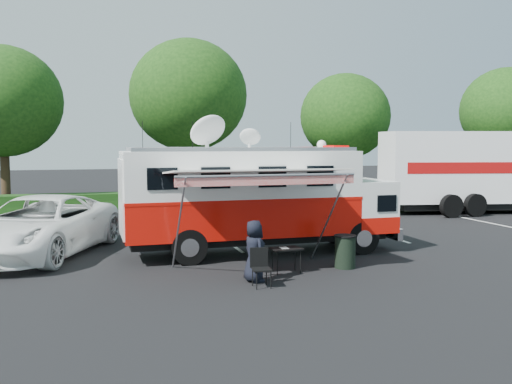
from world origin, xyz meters
TOP-DOWN VIEW (x-y plane):
  - ground_plane at (0.00, 0.00)m, footprint 120.00×120.00m
  - back_border at (1.14, 12.90)m, footprint 60.00×6.14m
  - stall_lines at (-0.50, 3.00)m, footprint 24.12×5.50m
  - command_truck at (-0.07, -0.00)m, footprint 8.60×2.37m
  - awning at (-0.84, -2.46)m, footprint 4.69×2.44m
  - white_suv at (-6.64, 1.60)m, footprint 5.42×7.28m
  - person at (-1.22, -3.46)m, footprint 0.68×0.87m
  - folding_table at (-0.12, -2.75)m, footprint 0.86×0.66m
  - folding_chair at (-1.20, -3.93)m, footprint 0.50×0.52m
  - trash_bin at (1.65, -2.65)m, footprint 0.62×0.62m
  - semi_trailer at (15.29, 6.83)m, footprint 13.29×5.23m

SIDE VIEW (x-z plane):
  - ground_plane at x=0.00m, z-range 0.00..0.00m
  - white_suv at x=-6.64m, z-range -0.92..0.92m
  - person at x=-1.22m, z-range -0.78..0.78m
  - stall_lines at x=-0.50m, z-range 0.00..0.01m
  - trash_bin at x=1.65m, z-range 0.00..0.92m
  - folding_chair at x=-1.20m, z-range 0.08..1.02m
  - folding_table at x=-0.12m, z-range 0.29..0.96m
  - command_truck at x=-0.07m, z-range -0.30..3.83m
  - semi_trailer at x=15.29m, z-range 0.11..4.12m
  - awning at x=-0.84m, z-range 1.24..4.07m
  - back_border at x=1.14m, z-range 0.57..9.44m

